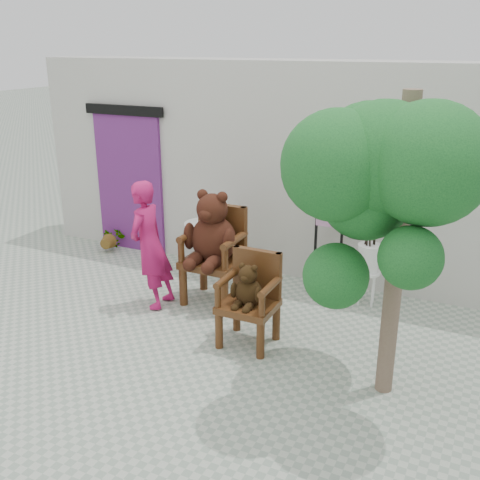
{
  "coord_description": "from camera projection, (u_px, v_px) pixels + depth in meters",
  "views": [
    {
      "loc": [
        2.34,
        -4.54,
        3.24
      ],
      "look_at": [
        -0.43,
        1.28,
        0.95
      ],
      "focal_mm": 42.0,
      "sensor_mm": 36.0,
      "label": 1
    }
  ],
  "objects": [
    {
      "name": "stool_bucket",
      "position": [
        369.0,
        258.0,
        7.13
      ],
      "size": [
        0.32,
        0.32,
        1.45
      ],
      "rotation": [
        0.0,
        0.0,
        0.13
      ],
      "color": "white",
      "rests_on": "ground"
    },
    {
      "name": "display_stand",
      "position": [
        328.0,
        250.0,
        7.54
      ],
      "size": [
        0.46,
        0.37,
        1.51
      ],
      "rotation": [
        0.0,
        0.0,
        -0.04
      ],
      "color": "black",
      "rests_on": "ground"
    },
    {
      "name": "ground_plane",
      "position": [
        225.0,
        368.0,
        5.89
      ],
      "size": [
        60.0,
        60.0,
        0.0
      ],
      "primitive_type": "plane",
      "color": "#9EA694",
      "rests_on": "ground"
    },
    {
      "name": "chair_big",
      "position": [
        213.0,
        239.0,
        7.15
      ],
      "size": [
        0.71,
        0.79,
        1.5
      ],
      "color": "#3D200D",
      "rests_on": "ground"
    },
    {
      "name": "back_wall",
      "position": [
        322.0,
        170.0,
        8.03
      ],
      "size": [
        9.0,
        1.0,
        3.0
      ],
      "primitive_type": "cube",
      "color": "beige",
      "rests_on": "ground"
    },
    {
      "name": "cafe_table",
      "position": [
        205.0,
        240.0,
        8.36
      ],
      "size": [
        0.6,
        0.6,
        0.7
      ],
      "rotation": [
        0.0,
        0.0,
        0.3
      ],
      "color": "white",
      "rests_on": "ground"
    },
    {
      "name": "person",
      "position": [
        150.0,
        245.0,
        7.06
      ],
      "size": [
        0.41,
        0.61,
        1.63
      ],
      "primitive_type": "imported",
      "rotation": [
        0.0,
        0.0,
        -1.54
      ],
      "color": "#AE1555",
      "rests_on": "ground"
    },
    {
      "name": "tree",
      "position": [
        373.0,
        172.0,
        4.83
      ],
      "size": [
        1.68,
        1.88,
        2.87
      ],
      "rotation": [
        0.0,
        0.0,
        -0.14
      ],
      "color": "brown",
      "rests_on": "ground"
    },
    {
      "name": "chair_small",
      "position": [
        250.0,
        293.0,
        6.22
      ],
      "size": [
        0.6,
        0.55,
        1.05
      ],
      "color": "#3D200D",
      "rests_on": "ground"
    },
    {
      "name": "doorway",
      "position": [
        130.0,
        179.0,
        8.91
      ],
      "size": [
        1.4,
        0.11,
        2.33
      ],
      "color": "#612268",
      "rests_on": "ground"
    },
    {
      "name": "potted_plant",
      "position": [
        111.0,
        238.0,
        9.15
      ],
      "size": [
        0.44,
        0.4,
        0.42
      ],
      "primitive_type": "imported",
      "rotation": [
        0.0,
        0.0,
        0.22
      ],
      "color": "#11401B",
      "rests_on": "ground"
    }
  ]
}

